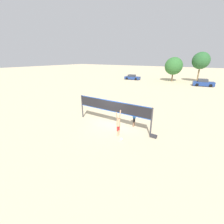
# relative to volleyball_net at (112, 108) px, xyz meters

# --- Properties ---
(ground_plane) EXTENTS (200.00, 200.00, 0.00)m
(ground_plane) POSITION_rel_volleyball_net_xyz_m (0.00, 0.00, -1.63)
(ground_plane) COLOR beige
(volleyball_net) EXTENTS (7.40, 0.13, 2.34)m
(volleyball_net) POSITION_rel_volleyball_net_xyz_m (0.00, 0.00, 0.00)
(volleyball_net) COLOR #38383D
(volleyball_net) RESTS_ON ground_plane
(player_spiker) EXTENTS (0.28, 0.70, 2.09)m
(player_spiker) POSITION_rel_volleyball_net_xyz_m (1.50, -1.39, -0.54)
(player_spiker) COLOR tan
(player_spiker) RESTS_ON ground_plane
(player_blocker) EXTENTS (0.28, 0.68, 1.97)m
(player_blocker) POSITION_rel_volleyball_net_xyz_m (1.80, 0.87, -0.60)
(player_blocker) COLOR #8C664C
(player_blocker) RESTS_ON ground_plane
(volleyball) EXTENTS (0.23, 0.23, 0.23)m
(volleyball) POSITION_rel_volleyball_net_xyz_m (2.09, -1.93, -1.52)
(volleyball) COLOR white
(volleyball) RESTS_ON ground_plane
(gear_bag) EXTENTS (0.50, 0.31, 0.21)m
(gear_bag) POSITION_rel_volleyball_net_xyz_m (3.96, -0.12, -1.53)
(gear_bag) COLOR #2D2D33
(gear_bag) RESTS_ON ground_plane
(parked_car_near) EXTENTS (4.39, 2.30, 1.35)m
(parked_car_near) POSITION_rel_volleyball_net_xyz_m (-11.83, 28.64, -1.02)
(parked_car_near) COLOR navy
(parked_car_near) RESTS_ON ground_plane
(parked_car_mid) EXTENTS (4.37, 2.47, 1.54)m
(parked_car_mid) POSITION_rel_volleyball_net_xyz_m (5.65, 27.65, -0.95)
(parked_car_mid) COLOR navy
(parked_car_mid) RESTS_ON ground_plane
(tree_left_cluster) EXTENTS (4.06, 4.06, 7.20)m
(tree_left_cluster) POSITION_rel_volleyball_net_xyz_m (4.00, 33.70, 3.52)
(tree_left_cluster) COLOR brown
(tree_left_cluster) RESTS_ON ground_plane
(tree_right_cluster) EXTENTS (4.37, 4.37, 6.02)m
(tree_right_cluster) POSITION_rel_volleyball_net_xyz_m (-1.70, 31.46, 2.20)
(tree_right_cluster) COLOR brown
(tree_right_cluster) RESTS_ON ground_plane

